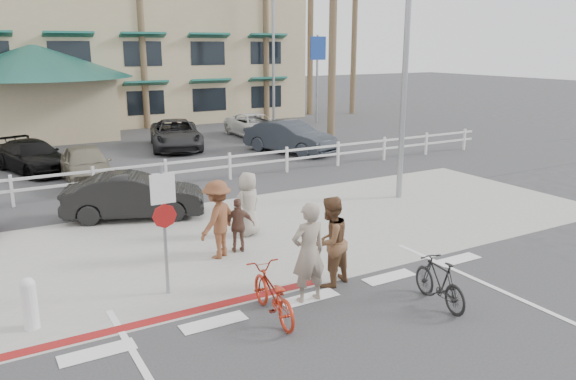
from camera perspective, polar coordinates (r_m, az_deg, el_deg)
ground at (r=10.66m, az=3.93°, el=-12.14°), size 140.00×140.00×0.00m
bike_path at (r=9.28m, az=11.14°, el=-16.73°), size 12.00×16.00×0.01m
sidewalk_plaza at (r=14.31m, az=-6.20°, el=-5.06°), size 22.00×7.00×0.01m
cross_street at (r=17.88m, az=-11.43°, el=-1.27°), size 40.00×5.00×0.01m
parking_lot at (r=26.85m, az=-18.05°, el=3.54°), size 50.00×16.00×0.01m
curb_red at (r=10.52m, az=-14.02°, el=-12.90°), size 7.00×0.25×0.02m
rail_fence at (r=19.75m, az=-12.02°, el=1.68°), size 29.40×0.16×1.00m
building at (r=39.57m, az=-20.01°, el=14.92°), size 28.00×16.00×11.30m
sign_post at (r=11.04m, az=-12.46°, el=-3.37°), size 0.50×0.10×2.90m
bollard_0 at (r=10.78m, az=-24.77°, el=-10.42°), size 0.26×0.26×0.95m
streetlight_0 at (r=17.89m, az=11.89°, el=13.32°), size 0.60×2.00×9.00m
streetlight_1 at (r=36.30m, az=-1.50°, el=14.45°), size 0.60×2.00×9.50m
info_sign at (r=35.66m, az=2.97°, el=11.30°), size 1.20×0.16×5.60m
palm_5 at (r=34.22m, az=-14.77°, el=16.93°), size 4.00×4.00×13.00m
palm_7 at (r=37.25m, az=-2.30°, el=17.91°), size 4.00×4.00×14.00m
palm_8 at (r=40.15m, az=2.32°, el=18.37°), size 4.00×4.00×15.00m
palm_9 at (r=40.96m, az=6.79°, el=16.81°), size 4.00×4.00×13.00m
bike_red at (r=10.19m, az=-1.59°, el=-10.52°), size 0.79×1.82×0.93m
rider_red at (r=10.64m, az=2.10°, el=-6.40°), size 0.72×0.48×1.96m
bike_black at (r=11.04m, az=15.14°, el=-9.00°), size 0.67×1.59×0.93m
rider_black at (r=11.39m, az=4.29°, el=-5.24°), size 1.08×0.95×1.87m
pedestrian_a at (r=12.93m, az=-7.17°, el=-2.98°), size 1.36×1.23×1.83m
pedestrian_child at (r=13.28m, az=-5.05°, el=-3.62°), size 0.83×0.53×1.31m
pedestrian_b at (r=14.39m, az=-4.06°, el=-1.43°), size 0.97×0.84×1.67m
car_white_sedan at (r=16.45m, az=-15.34°, el=-0.59°), size 4.10×2.62×1.28m
lot_car_1 at (r=23.81m, az=-24.50°, el=3.11°), size 2.92×4.53×1.22m
lot_car_2 at (r=21.16m, az=-19.80°, el=2.46°), size 1.80×4.03×1.35m
lot_car_3 at (r=25.58m, az=0.20°, el=5.40°), size 3.02×4.69×1.46m
lot_car_5 at (r=27.25m, az=-11.33°, el=5.56°), size 3.43×5.29×1.35m
lot_car_6 at (r=30.22m, az=-3.33°, el=6.56°), size 2.12×4.47×1.23m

